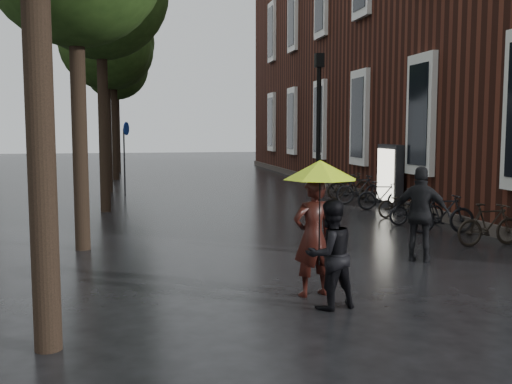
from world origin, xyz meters
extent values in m
plane|color=black|center=(0.00, 0.00, 0.00)|extent=(120.00, 120.00, 0.00)
cube|color=#38160F|center=(10.50, 19.50, 6.00)|extent=(10.00, 33.00, 12.00)
cube|color=silver|center=(5.45, 10.50, 3.00)|extent=(0.25, 1.60, 3.60)
cube|color=black|center=(5.35, 10.50, 3.00)|extent=(0.10, 1.20, 3.00)
cube|color=silver|center=(5.45, 15.50, 3.00)|extent=(0.25, 1.60, 3.60)
cube|color=black|center=(5.35, 15.50, 3.00)|extent=(0.10, 1.20, 3.00)
cube|color=silver|center=(5.45, 20.50, 3.00)|extent=(0.25, 1.60, 3.60)
cube|color=black|center=(5.35, 20.50, 3.00)|extent=(0.10, 1.20, 3.00)
cube|color=silver|center=(5.45, 25.50, 3.00)|extent=(0.25, 1.60, 3.60)
cube|color=black|center=(5.35, 25.50, 3.00)|extent=(0.10, 1.20, 3.00)
cube|color=silver|center=(5.45, 25.50, 8.50)|extent=(0.25, 1.60, 3.60)
cube|color=black|center=(5.35, 25.50, 8.50)|extent=(0.10, 1.20, 3.00)
cube|color=silver|center=(5.45, 30.50, 3.00)|extent=(0.25, 1.60, 3.60)
cube|color=black|center=(5.35, 30.50, 3.00)|extent=(0.10, 1.20, 3.00)
cube|color=silver|center=(5.45, 30.50, 8.50)|extent=(0.25, 1.60, 3.60)
cube|color=black|center=(5.35, 30.50, 8.50)|extent=(0.10, 1.20, 3.00)
cube|color=#3F3833|center=(5.60, 19.50, 0.15)|extent=(0.40, 33.00, 0.30)
cylinder|color=black|center=(-4.00, 1.00, 2.34)|extent=(0.32, 0.32, 4.68)
cylinder|color=black|center=(-4.10, 7.00, 2.25)|extent=(0.32, 0.32, 4.51)
cylinder|color=black|center=(-3.90, 13.00, 2.48)|extent=(0.32, 0.32, 4.95)
cylinder|color=black|center=(-4.05, 19.00, 2.20)|extent=(0.32, 0.32, 4.40)
cylinder|color=black|center=(-3.95, 25.00, 2.39)|extent=(0.32, 0.32, 4.79)
cylinder|color=black|center=(-4.00, 31.00, 2.28)|extent=(0.32, 0.32, 4.57)
imported|color=black|center=(-0.29, 2.60, 0.92)|extent=(0.76, 0.59, 1.85)
imported|color=black|center=(-0.24, 1.92, 0.79)|extent=(0.90, 0.78, 1.58)
cylinder|color=black|center=(-0.30, 2.26, 1.27)|extent=(0.02, 0.02, 1.43)
cone|color=#CDFF1A|center=(-0.30, 2.26, 1.99)|extent=(1.12, 1.12, 0.29)
cylinder|color=black|center=(-0.30, 2.26, 2.17)|extent=(0.02, 0.02, 0.08)
imported|color=black|center=(2.48, 4.52, 0.93)|extent=(1.16, 0.98, 1.86)
imported|color=black|center=(4.69, 5.65, 0.48)|extent=(1.61, 0.54, 0.96)
imported|color=black|center=(4.47, 7.32, 0.50)|extent=(1.69, 0.62, 0.99)
imported|color=black|center=(4.45, 8.67, 0.41)|extent=(1.57, 0.55, 0.82)
imported|color=black|center=(4.65, 10.10, 0.41)|extent=(1.65, 0.87, 0.82)
imported|color=black|center=(4.72, 11.63, 0.46)|extent=(1.59, 0.78, 0.92)
imported|color=black|center=(4.61, 13.29, 0.51)|extent=(1.72, 0.53, 1.02)
imported|color=black|center=(4.74, 14.66, 0.51)|extent=(1.70, 0.51, 1.02)
imported|color=black|center=(4.55, 16.01, 0.42)|extent=(1.69, 0.90, 0.84)
imported|color=black|center=(4.70, 17.46, 0.45)|extent=(1.80, 0.88, 0.91)
cube|color=black|center=(5.19, 12.08, 1.04)|extent=(0.28, 1.38, 2.07)
cube|color=white|center=(5.04, 12.08, 1.09)|extent=(0.04, 1.16, 1.70)
cylinder|color=black|center=(2.18, 10.31, 2.20)|extent=(0.13, 0.13, 4.39)
cube|color=black|center=(2.18, 10.31, 4.50)|extent=(0.24, 0.24, 0.38)
sphere|color=#FFE5B2|center=(2.18, 10.31, 4.50)|extent=(0.20, 0.20, 0.20)
cylinder|color=#262628|center=(-3.39, 17.88, 1.30)|extent=(0.06, 0.06, 2.59)
cylinder|color=navy|center=(-3.29, 17.88, 2.59)|extent=(0.03, 0.52, 0.52)
camera|label=1|loc=(-2.95, -6.15, 2.59)|focal=42.00mm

